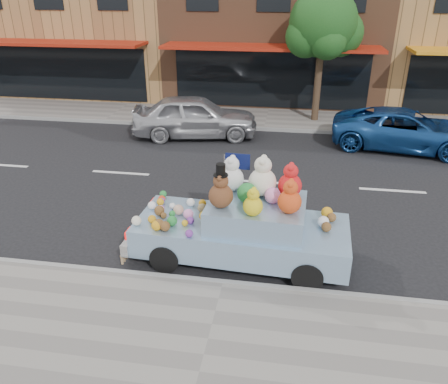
% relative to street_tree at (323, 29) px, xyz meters
% --- Properties ---
extents(ground, '(120.00, 120.00, 0.00)m').
position_rel_street_tree_xyz_m(ground, '(-2.03, -6.55, -3.69)').
color(ground, black).
rests_on(ground, ground).
extents(near_sidewalk, '(60.00, 3.00, 0.12)m').
position_rel_street_tree_xyz_m(near_sidewalk, '(-2.03, -13.05, -3.63)').
color(near_sidewalk, gray).
rests_on(near_sidewalk, ground).
extents(far_sidewalk, '(60.00, 3.00, 0.12)m').
position_rel_street_tree_xyz_m(far_sidewalk, '(-2.03, -0.05, -3.63)').
color(far_sidewalk, gray).
rests_on(far_sidewalk, ground).
extents(near_kerb, '(60.00, 0.12, 0.13)m').
position_rel_street_tree_xyz_m(near_kerb, '(-2.03, -11.55, -3.63)').
color(near_kerb, gray).
rests_on(near_kerb, ground).
extents(far_kerb, '(60.00, 0.12, 0.13)m').
position_rel_street_tree_xyz_m(far_kerb, '(-2.03, -1.55, -3.63)').
color(far_kerb, gray).
rests_on(far_kerb, ground).
extents(storefront_left, '(10.00, 9.80, 7.30)m').
position_rel_street_tree_xyz_m(storefront_left, '(-12.03, 5.42, -0.05)').
color(storefront_left, '#A77A46').
rests_on(storefront_left, ground).
extents(storefront_mid, '(10.00, 9.80, 7.30)m').
position_rel_street_tree_xyz_m(storefront_mid, '(-2.03, 5.42, -0.05)').
color(storefront_mid, brown).
rests_on(storefront_mid, ground).
extents(street_tree, '(3.00, 2.70, 5.22)m').
position_rel_street_tree_xyz_m(street_tree, '(0.00, 0.00, 0.00)').
color(street_tree, '#38281C').
rests_on(street_tree, ground).
extents(car_silver, '(4.86, 2.63, 1.57)m').
position_rel_street_tree_xyz_m(car_silver, '(-4.53, -2.70, -2.91)').
color(car_silver, silver).
rests_on(car_silver, ground).
extents(car_blue, '(5.19, 3.03, 1.36)m').
position_rel_street_tree_xyz_m(car_blue, '(2.94, -2.83, -3.01)').
color(car_blue, '#1B4D99').
rests_on(car_blue, ground).
extents(art_car, '(4.57, 1.98, 2.24)m').
position_rel_street_tree_xyz_m(art_car, '(-1.78, -10.51, -2.89)').
color(art_car, black).
rests_on(art_car, ground).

